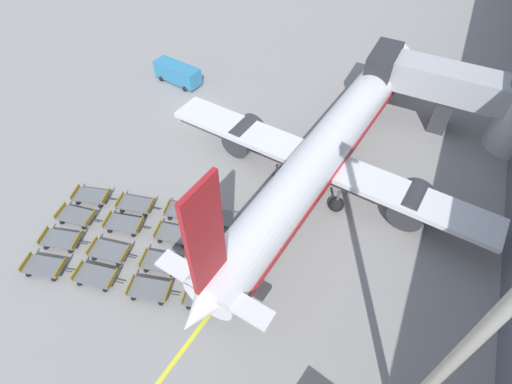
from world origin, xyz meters
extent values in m
plane|color=gray|center=(0.00, 0.00, 0.00)|extent=(500.00, 500.00, 0.00)
cube|color=#B2B5BA|center=(23.33, 7.86, 4.80)|extent=(13.47, 3.84, 2.73)
cube|color=#2D2D33|center=(16.67, 8.13, 4.80)|extent=(2.60, 5.04, 3.27)
cube|color=#38383D|center=(23.33, 7.86, 1.72)|extent=(1.72, 3.03, 3.43)
cylinder|color=white|center=(15.16, -3.41, 3.25)|extent=(7.87, 33.46, 3.60)
sphere|color=white|center=(17.31, 13.08, 3.25)|extent=(3.42, 3.42, 3.42)
cone|color=white|center=(13.01, -19.91, 3.25)|extent=(3.95, 4.72, 3.42)
cube|color=red|center=(13.09, -19.24, 8.80)|extent=(0.63, 2.71, 7.51)
cube|color=white|center=(13.09, -19.28, 3.79)|extent=(8.11, 2.30, 0.24)
cube|color=white|center=(14.99, -4.73, 2.44)|extent=(28.80, 6.87, 0.44)
cylinder|color=#333338|center=(22.78, -5.35, 1.43)|extent=(3.18, 3.67, 2.77)
cylinder|color=#333338|center=(7.30, -3.33, 1.43)|extent=(3.18, 3.67, 2.77)
cube|color=red|center=(15.16, -3.41, 2.62)|extent=(7.51, 30.17, 0.65)
cylinder|color=#56565B|center=(16.50, 6.81, 1.48)|extent=(0.24, 0.24, 1.73)
sphere|color=black|center=(16.50, 6.81, 0.62)|extent=(1.24, 1.24, 1.24)
cylinder|color=#56565B|center=(17.41, -7.06, 1.48)|extent=(0.24, 0.24, 1.73)
sphere|color=black|center=(17.41, -7.06, 0.62)|extent=(1.24, 1.24, 1.24)
cylinder|color=#56565B|center=(12.05, -6.36, 1.48)|extent=(0.24, 0.24, 1.73)
sphere|color=black|center=(12.05, -6.36, 0.62)|extent=(1.24, 1.24, 1.24)
cube|color=teal|center=(-4.43, 3.62, 1.19)|extent=(5.72, 2.80, 1.85)
cube|color=#1E232D|center=(-7.07, 4.08, 1.52)|extent=(0.35, 1.60, 0.65)
sphere|color=black|center=(-6.03, 4.81, 0.30)|extent=(0.60, 0.60, 0.60)
sphere|color=black|center=(-6.33, 3.04, 0.30)|extent=(0.60, 0.60, 0.60)
sphere|color=black|center=(-2.52, 4.21, 0.30)|extent=(0.60, 0.60, 0.60)
sphere|color=black|center=(-2.82, 2.43, 0.30)|extent=(0.60, 0.60, 0.60)
cube|color=slate|center=(0.24, -21.39, 0.55)|extent=(3.11, 2.19, 0.10)
cube|color=olive|center=(1.56, -21.05, 0.76)|extent=(0.46, 1.50, 0.32)
cube|color=olive|center=(-1.08, -21.73, 0.76)|extent=(0.46, 1.50, 0.32)
cube|color=#333338|center=(1.94, -20.95, 0.43)|extent=(0.69, 0.23, 0.06)
sphere|color=black|center=(1.36, -21.77, 0.18)|extent=(0.36, 0.36, 0.36)
sphere|color=black|center=(1.03, -20.52, 0.18)|extent=(0.36, 0.36, 0.36)
sphere|color=black|center=(-0.55, -22.27, 0.18)|extent=(0.36, 0.36, 0.36)
sphere|color=black|center=(-0.87, -21.01, 0.18)|extent=(0.36, 0.36, 0.36)
cube|color=slate|center=(4.09, -20.46, 0.55)|extent=(3.05, 2.03, 0.10)
cube|color=olive|center=(5.43, -20.20, 0.76)|extent=(0.37, 1.52, 0.32)
cube|color=olive|center=(2.75, -20.71, 0.76)|extent=(0.37, 1.52, 0.32)
cube|color=#333338|center=(5.82, -20.12, 0.43)|extent=(0.70, 0.19, 0.06)
sphere|color=black|center=(5.18, -20.91, 0.18)|extent=(0.36, 0.36, 0.36)
sphere|color=black|center=(4.94, -19.63, 0.18)|extent=(0.36, 0.36, 0.36)
sphere|color=black|center=(3.25, -21.28, 0.18)|extent=(0.36, 0.36, 0.36)
sphere|color=black|center=(3.00, -20.00, 0.18)|extent=(0.36, 0.36, 0.36)
cube|color=slate|center=(8.13, -19.73, 0.55)|extent=(3.11, 2.19, 0.10)
cube|color=olive|center=(9.45, -19.38, 0.76)|extent=(0.46, 1.50, 0.32)
cube|color=olive|center=(6.81, -20.07, 0.76)|extent=(0.46, 1.50, 0.32)
cube|color=#333338|center=(9.83, -19.29, 0.43)|extent=(0.69, 0.23, 0.06)
sphere|color=black|center=(9.24, -20.11, 0.18)|extent=(0.36, 0.36, 0.36)
sphere|color=black|center=(8.92, -18.85, 0.18)|extent=(0.36, 0.36, 0.36)
sphere|color=black|center=(7.34, -20.61, 0.18)|extent=(0.36, 0.36, 0.36)
sphere|color=black|center=(7.01, -19.35, 0.18)|extent=(0.36, 0.36, 0.36)
cube|color=slate|center=(11.89, -18.72, 0.55)|extent=(3.09, 2.14, 0.10)
cube|color=olive|center=(13.22, -18.40, 0.76)|extent=(0.43, 1.51, 0.32)
cube|color=olive|center=(10.56, -19.04, 0.76)|extent=(0.43, 1.51, 0.32)
cube|color=#333338|center=(13.60, -18.31, 0.43)|extent=(0.69, 0.22, 0.06)
sphere|color=black|center=(13.00, -19.12, 0.18)|extent=(0.36, 0.36, 0.36)
sphere|color=black|center=(12.70, -17.86, 0.18)|extent=(0.36, 0.36, 0.36)
sphere|color=black|center=(11.08, -19.58, 0.18)|extent=(0.36, 0.36, 0.36)
sphere|color=black|center=(10.78, -18.32, 0.18)|extent=(0.36, 0.36, 0.36)
cube|color=slate|center=(-0.37, -19.09, 0.55)|extent=(3.11, 2.21, 0.10)
cube|color=olive|center=(0.95, -18.73, 0.76)|extent=(0.48, 1.50, 0.32)
cube|color=olive|center=(-1.69, -19.45, 0.76)|extent=(0.48, 1.50, 0.32)
cube|color=#333338|center=(1.33, -18.63, 0.43)|extent=(0.69, 0.24, 0.06)
sphere|color=black|center=(0.75, -19.46, 0.18)|extent=(0.36, 0.36, 0.36)
sphere|color=black|center=(0.41, -18.20, 0.18)|extent=(0.36, 0.36, 0.36)
sphere|color=black|center=(-1.15, -19.98, 0.18)|extent=(0.36, 0.36, 0.36)
sphere|color=black|center=(-1.49, -18.72, 0.18)|extent=(0.36, 0.36, 0.36)
cube|color=slate|center=(3.62, -18.39, 0.55)|extent=(3.04, 2.01, 0.10)
cube|color=olive|center=(4.97, -18.15, 0.76)|extent=(0.35, 1.52, 0.32)
cube|color=olive|center=(2.28, -18.64, 0.76)|extent=(0.35, 1.52, 0.32)
cube|color=#333338|center=(5.35, -18.08, 0.43)|extent=(0.70, 0.18, 0.06)
sphere|color=black|center=(4.71, -18.86, 0.18)|extent=(0.36, 0.36, 0.36)
sphere|color=black|center=(4.48, -17.58, 0.18)|extent=(0.36, 0.36, 0.36)
sphere|color=black|center=(2.77, -19.21, 0.18)|extent=(0.36, 0.36, 0.36)
sphere|color=black|center=(2.54, -17.93, 0.18)|extent=(0.36, 0.36, 0.36)
cube|color=slate|center=(7.63, -17.57, 0.55)|extent=(3.09, 2.14, 0.10)
cube|color=olive|center=(8.96, -17.26, 0.76)|extent=(0.43, 1.51, 0.32)
cube|color=olive|center=(6.31, -17.89, 0.76)|extent=(0.43, 1.51, 0.32)
cube|color=#333338|center=(9.34, -17.17, 0.43)|extent=(0.69, 0.22, 0.06)
sphere|color=black|center=(8.74, -17.98, 0.18)|extent=(0.36, 0.36, 0.36)
sphere|color=black|center=(8.44, -16.71, 0.18)|extent=(0.36, 0.36, 0.36)
sphere|color=black|center=(6.83, -18.44, 0.18)|extent=(0.36, 0.36, 0.36)
sphere|color=black|center=(6.53, -17.17, 0.18)|extent=(0.36, 0.36, 0.36)
cube|color=slate|center=(11.49, -16.50, 0.55)|extent=(3.02, 1.96, 0.10)
cube|color=olive|center=(12.84, -16.28, 0.76)|extent=(0.32, 1.52, 0.32)
cube|color=olive|center=(10.15, -16.72, 0.76)|extent=(0.32, 1.52, 0.32)
cube|color=#333338|center=(13.23, -16.22, 0.43)|extent=(0.70, 0.17, 0.06)
sphere|color=black|center=(12.57, -16.98, 0.18)|extent=(0.36, 0.36, 0.36)
sphere|color=black|center=(12.36, -15.70, 0.18)|extent=(0.36, 0.36, 0.36)
sphere|color=black|center=(10.63, -17.30, 0.18)|extent=(0.36, 0.36, 0.36)
sphere|color=black|center=(10.42, -16.01, 0.18)|extent=(0.36, 0.36, 0.36)
cube|color=slate|center=(-0.92, -16.82, 0.55)|extent=(3.03, 1.97, 0.10)
cube|color=olive|center=(0.42, -16.60, 0.76)|extent=(0.33, 1.52, 0.32)
cube|color=olive|center=(-2.27, -17.05, 0.76)|extent=(0.33, 1.52, 0.32)
cube|color=#333338|center=(0.81, -16.54, 0.43)|extent=(0.70, 0.17, 0.06)
sphere|color=black|center=(0.15, -17.30, 0.18)|extent=(0.36, 0.36, 0.36)
sphere|color=black|center=(-0.06, -16.02, 0.18)|extent=(0.36, 0.36, 0.36)
sphere|color=black|center=(-1.79, -17.63, 0.18)|extent=(0.36, 0.36, 0.36)
sphere|color=black|center=(-2.00, -16.34, 0.18)|extent=(0.36, 0.36, 0.36)
cube|color=slate|center=(3.00, -15.86, 0.55)|extent=(3.09, 2.14, 0.10)
cube|color=olive|center=(4.33, -15.54, 0.76)|extent=(0.43, 1.51, 0.32)
cube|color=olive|center=(1.67, -16.18, 0.76)|extent=(0.43, 1.51, 0.32)
cube|color=#333338|center=(4.71, -15.45, 0.43)|extent=(0.69, 0.22, 0.06)
sphere|color=black|center=(4.11, -16.27, 0.18)|extent=(0.36, 0.36, 0.36)
sphere|color=black|center=(3.81, -15.00, 0.18)|extent=(0.36, 0.36, 0.36)
sphere|color=black|center=(2.19, -16.72, 0.18)|extent=(0.36, 0.36, 0.36)
sphere|color=black|center=(1.89, -15.46, 0.18)|extent=(0.36, 0.36, 0.36)
cube|color=slate|center=(7.11, -15.05, 0.55)|extent=(3.06, 2.06, 0.10)
cube|color=olive|center=(8.45, -14.78, 0.76)|extent=(0.38, 1.52, 0.32)
cube|color=olive|center=(5.77, -15.32, 0.76)|extent=(0.38, 1.52, 0.32)
cube|color=#333338|center=(8.83, -14.70, 0.43)|extent=(0.70, 0.20, 0.06)
sphere|color=black|center=(8.20, -15.49, 0.18)|extent=(0.36, 0.36, 0.36)
sphere|color=black|center=(7.95, -14.22, 0.18)|extent=(0.36, 0.36, 0.36)
sphere|color=black|center=(6.28, -15.88, 0.18)|extent=(0.36, 0.36, 0.36)
sphere|color=black|center=(6.02, -14.61, 0.18)|extent=(0.36, 0.36, 0.36)
cube|color=slate|center=(10.81, -14.19, 0.55)|extent=(3.09, 2.14, 0.10)
cube|color=olive|center=(12.14, -13.87, 0.76)|extent=(0.44, 1.51, 0.32)
cube|color=olive|center=(9.48, -14.51, 0.76)|extent=(0.44, 1.51, 0.32)
cube|color=#333338|center=(12.52, -13.78, 0.43)|extent=(0.69, 0.22, 0.06)
sphere|color=black|center=(11.92, -14.59, 0.18)|extent=(0.36, 0.36, 0.36)
sphere|color=black|center=(11.62, -13.32, 0.18)|extent=(0.36, 0.36, 0.36)
sphere|color=black|center=(10.01, -15.05, 0.18)|extent=(0.36, 0.36, 0.36)
sphere|color=black|center=(9.70, -13.78, 0.18)|extent=(0.36, 0.36, 0.36)
cube|color=slate|center=(-1.28, -14.63, 0.55)|extent=(3.11, 2.21, 0.10)
cube|color=olive|center=(0.04, -14.28, 0.76)|extent=(0.48, 1.50, 0.32)
cube|color=olive|center=(-2.60, -14.99, 0.76)|extent=(0.48, 1.50, 0.32)
cube|color=#333338|center=(0.42, -14.18, 0.43)|extent=(0.69, 0.24, 0.06)
sphere|color=black|center=(-0.16, -15.00, 0.18)|extent=(0.36, 0.36, 0.36)
sphere|color=black|center=(-0.50, -13.75, 0.18)|extent=(0.36, 0.36, 0.36)
sphere|color=black|center=(-2.06, -15.52, 0.18)|extent=(0.36, 0.36, 0.36)
sphere|color=black|center=(-2.40, -14.26, 0.18)|extent=(0.36, 0.36, 0.36)
cube|color=slate|center=(2.61, -13.84, 0.55)|extent=(3.07, 2.09, 0.10)
cube|color=olive|center=(3.94, -13.55, 0.76)|extent=(0.40, 1.51, 0.32)
cube|color=olive|center=(1.27, -14.13, 0.76)|extent=(0.40, 1.51, 0.32)
cube|color=#333338|center=(4.32, -13.47, 0.43)|extent=(0.70, 0.21, 0.06)
sphere|color=black|center=(3.71, -14.27, 0.18)|extent=(0.36, 0.36, 0.36)
sphere|color=black|center=(3.43, -13.00, 0.18)|extent=(0.36, 0.36, 0.36)
sphere|color=black|center=(1.78, -14.68, 0.18)|extent=(0.36, 0.36, 0.36)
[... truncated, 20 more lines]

